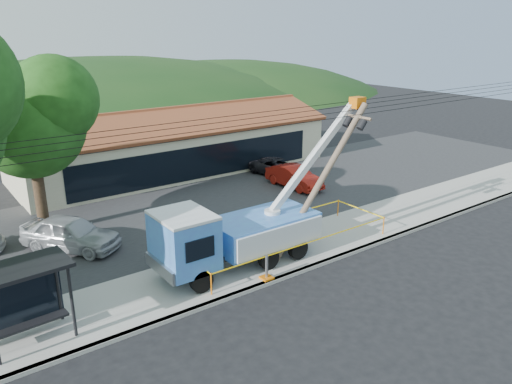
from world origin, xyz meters
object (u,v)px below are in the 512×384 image
at_px(bus_shelter, 23,284).
at_px(car_silver, 73,251).
at_px(car_red, 294,188).
at_px(car_dark, 278,176).
at_px(leaning_pole, 326,173).
at_px(utility_truck, 234,233).

relative_size(bus_shelter, car_silver, 0.62).
distance_m(car_red, car_dark, 2.91).
height_order(leaning_pole, car_silver, leaning_pole).
bearing_deg(car_red, car_silver, -178.40).
distance_m(leaning_pole, car_red, 10.04).
height_order(utility_truck, car_red, utility_truck).
bearing_deg(bus_shelter, car_silver, 59.30).
xyz_separation_m(leaning_pole, car_dark, (5.81, 10.67, -3.77)).
xyz_separation_m(car_red, car_dark, (0.87, 2.78, 0.00)).
height_order(leaning_pole, car_red, leaning_pole).
distance_m(leaning_pole, car_dark, 12.72).
xyz_separation_m(bus_shelter, car_dark, (18.89, 10.34, -2.17)).
distance_m(car_silver, car_dark, 16.05).
bearing_deg(bus_shelter, leaning_pole, -4.92).
bearing_deg(bus_shelter, car_dark, 25.21).
bearing_deg(car_dark, leaning_pole, -132.33).
distance_m(utility_truck, car_dark, 14.53).
bearing_deg(leaning_pole, car_silver, 145.24).
height_order(bus_shelter, car_silver, bus_shelter).
bearing_deg(car_dark, car_silver, -179.75).
relative_size(utility_truck, car_silver, 2.30).
relative_size(leaning_pole, car_red, 1.59).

